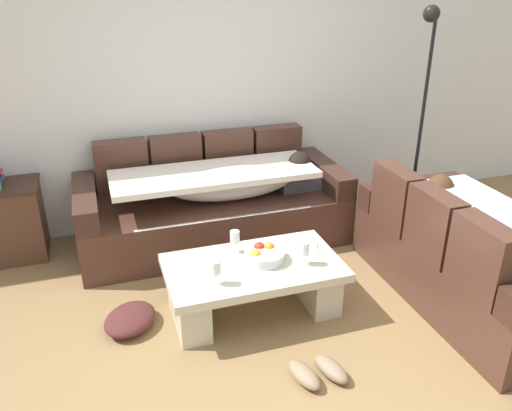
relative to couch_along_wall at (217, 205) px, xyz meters
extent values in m
plane|color=olive|center=(0.10, -1.62, -0.33)|extent=(14.00, 14.00, 0.00)
cube|color=silver|center=(0.10, 0.53, 1.02)|extent=(9.00, 0.10, 2.70)
cube|color=#4A2C22|center=(-0.03, -0.02, -0.12)|extent=(2.27, 0.92, 0.42)
cube|color=#4A2C22|center=(-0.75, 0.36, 0.32)|extent=(0.45, 0.16, 0.46)
cube|color=#4A2C22|center=(-0.27, 0.36, 0.32)|extent=(0.45, 0.16, 0.46)
cube|color=#4A2C22|center=(0.21, 0.36, 0.32)|extent=(0.45, 0.16, 0.46)
cube|color=#4A2C22|center=(0.68, 0.36, 0.32)|extent=(0.45, 0.16, 0.46)
cube|color=#3B231B|center=(-1.08, -0.02, 0.19)|extent=(0.18, 0.92, 0.20)
cube|color=#3B231B|center=(1.01, -0.02, 0.19)|extent=(0.18, 0.92, 0.20)
cube|color=#4C4C56|center=(0.74, -0.03, 0.14)|extent=(0.36, 0.28, 0.11)
sphere|color=#936B4C|center=(0.74, -0.07, 0.30)|extent=(0.21, 0.21, 0.21)
sphere|color=black|center=(0.74, -0.07, 0.33)|extent=(0.20, 0.20, 0.20)
ellipsoid|color=silver|center=(0.12, -0.07, 0.23)|extent=(1.10, 0.44, 0.28)
cube|color=silver|center=(-0.03, -0.09, 0.33)|extent=(1.70, 0.60, 0.05)
cube|color=silver|center=(-0.03, -0.46, -0.10)|extent=(1.44, 0.04, 0.38)
cube|color=#4A2C22|center=(1.53, -1.45, -0.12)|extent=(0.92, 1.77, 0.42)
cube|color=#4A2C22|center=(1.15, -1.92, 0.32)|extent=(0.16, 0.44, 0.46)
cube|color=#4A2C22|center=(1.15, -1.45, 0.32)|extent=(0.16, 0.44, 0.46)
cube|color=#4A2C22|center=(1.15, -0.98, 0.32)|extent=(0.16, 0.44, 0.46)
cube|color=#3B231B|center=(1.53, -0.66, 0.19)|extent=(0.92, 0.18, 0.20)
cube|color=gray|center=(1.54, -0.93, 0.14)|extent=(0.28, 0.36, 0.11)
sphere|color=#936B4C|center=(1.58, -0.93, 0.30)|extent=(0.21, 0.21, 0.21)
sphere|color=#4C331E|center=(1.58, -0.93, 0.33)|extent=(0.20, 0.20, 0.20)
ellipsoid|color=silver|center=(1.58, -1.55, 0.23)|extent=(0.44, 0.85, 0.28)
cube|color=silver|center=(1.60, -1.45, 0.33)|extent=(0.60, 1.30, 0.05)
cube|color=beige|center=(-0.02, -1.13, 0.02)|extent=(1.20, 0.68, 0.06)
cube|color=beige|center=(-0.48, -1.13, -0.17)|extent=(0.20, 0.54, 0.32)
cube|color=beige|center=(0.44, -1.13, -0.17)|extent=(0.20, 0.54, 0.32)
cylinder|color=silver|center=(0.06, -1.11, 0.08)|extent=(0.28, 0.28, 0.07)
sphere|color=gold|center=(-0.01, -1.12, 0.11)|extent=(0.08, 0.08, 0.08)
sphere|color=#B02B19|center=(0.05, -1.03, 0.11)|extent=(0.08, 0.08, 0.08)
sphere|color=orange|center=(0.12, -1.05, 0.11)|extent=(0.08, 0.08, 0.08)
cylinder|color=silver|center=(-0.33, -1.29, 0.05)|extent=(0.06, 0.06, 0.01)
cylinder|color=silver|center=(-0.33, -1.29, 0.09)|extent=(0.01, 0.01, 0.07)
cylinder|color=silver|center=(-0.33, -1.29, 0.17)|extent=(0.07, 0.07, 0.08)
cylinder|color=silver|center=(0.30, -1.24, 0.05)|extent=(0.06, 0.06, 0.01)
cylinder|color=silver|center=(0.30, -1.24, 0.09)|extent=(0.01, 0.01, 0.07)
cylinder|color=silver|center=(0.30, -1.24, 0.17)|extent=(0.07, 0.07, 0.08)
cylinder|color=silver|center=(-0.10, -0.93, 0.05)|extent=(0.06, 0.06, 0.01)
cylinder|color=silver|center=(-0.10, -0.93, 0.09)|extent=(0.01, 0.01, 0.07)
cylinder|color=silver|center=(-0.10, -0.93, 0.17)|extent=(0.07, 0.07, 0.08)
cube|color=white|center=(0.34, -1.02, 0.05)|extent=(0.34, 0.30, 0.01)
cylinder|color=black|center=(1.93, -0.09, -0.32)|extent=(0.28, 0.28, 0.02)
cylinder|color=black|center=(1.93, -0.09, 0.59)|extent=(0.03, 0.03, 1.80)
sphere|color=black|center=(1.81, -0.19, 1.55)|extent=(0.14, 0.14, 0.14)
ellipsoid|color=#8C7259|center=(0.04, -1.89, -0.29)|extent=(0.18, 0.29, 0.09)
ellipsoid|color=#8C7259|center=(0.21, -1.89, -0.29)|extent=(0.19, 0.29, 0.09)
ellipsoid|color=#4C2323|center=(-0.87, -1.05, -0.27)|extent=(0.49, 0.51, 0.12)
camera|label=1|loc=(-0.96, -4.04, 1.88)|focal=36.43mm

